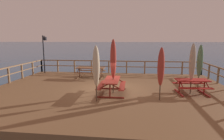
# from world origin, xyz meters

# --- Properties ---
(ground_plane) EXTENTS (600.00, 600.00, 0.00)m
(ground_plane) POSITION_xyz_m (0.00, 0.00, 0.00)
(ground_plane) COLOR navy
(wooden_deck) EXTENTS (13.95, 10.57, 0.85)m
(wooden_deck) POSITION_xyz_m (0.00, 0.00, 0.43)
(wooden_deck) COLOR brown
(wooden_deck) RESTS_ON ground
(railing_waterside_far) EXTENTS (13.75, 0.10, 1.09)m
(railing_waterside_far) POSITION_xyz_m (-0.00, 5.13, 1.59)
(railing_waterside_far) COLOR brown
(railing_waterside_far) RESTS_ON wooden_deck
(railing_side_left) EXTENTS (0.10, 10.37, 1.09)m
(railing_side_left) POSITION_xyz_m (-6.83, 0.00, 1.58)
(railing_side_left) COLOR brown
(railing_side_left) RESTS_ON wooden_deck
(picnic_table_mid_right) EXTENTS (1.75, 1.51, 0.78)m
(picnic_table_mid_right) POSITION_xyz_m (4.39, -0.37, 1.40)
(picnic_table_mid_right) COLOR maroon
(picnic_table_mid_right) RESTS_ON wooden_deck
(picnic_table_mid_left) EXTENTS (2.16, 1.47, 0.78)m
(picnic_table_mid_left) POSITION_xyz_m (-1.90, 3.17, 1.42)
(picnic_table_mid_left) COLOR brown
(picnic_table_mid_left) RESTS_ON wooden_deck
(picnic_table_mid_centre) EXTENTS (1.40, 2.01, 0.78)m
(picnic_table_mid_centre) POSITION_xyz_m (0.17, -0.78, 1.42)
(picnic_table_mid_centre) COLOR maroon
(picnic_table_mid_centre) RESTS_ON wooden_deck
(patio_umbrella_tall_back_right) EXTENTS (0.32, 0.32, 2.67)m
(patio_umbrella_tall_back_right) POSITION_xyz_m (4.33, -0.41, 2.55)
(patio_umbrella_tall_back_right) COLOR #4C3828
(patio_umbrella_tall_back_right) RESTS_ON wooden_deck
(patio_umbrella_short_mid) EXTENTS (0.32, 0.32, 2.57)m
(patio_umbrella_short_mid) POSITION_xyz_m (5.05, 0.62, 2.49)
(patio_umbrella_short_mid) COLOR #4C3828
(patio_umbrella_short_mid) RESTS_ON wooden_deck
(patio_umbrella_tall_back_left) EXTENTS (0.32, 0.32, 2.87)m
(patio_umbrella_tall_back_left) POSITION_xyz_m (0.24, -0.76, 2.68)
(patio_umbrella_tall_back_left) COLOR #4C3828
(patio_umbrella_tall_back_left) RESTS_ON wooden_deck
(patio_umbrella_tall_front) EXTENTS (0.32, 0.32, 2.59)m
(patio_umbrella_tall_front) POSITION_xyz_m (-0.39, -2.17, 2.50)
(patio_umbrella_tall_front) COLOR #4C3828
(patio_umbrella_tall_front) RESTS_ON wooden_deck
(patio_umbrella_tall_mid_left) EXTENTS (0.32, 0.32, 2.51)m
(patio_umbrella_tall_mid_left) POSITION_xyz_m (2.55, -1.67, 2.45)
(patio_umbrella_tall_mid_left) COLOR #4C3828
(patio_umbrella_tall_mid_left) RESTS_ON wooden_deck
(lamp_post_hooked) EXTENTS (0.53, 0.54, 3.20)m
(lamp_post_hooked) POSITION_xyz_m (-6.14, 4.44, 2.97)
(lamp_post_hooked) COLOR black
(lamp_post_hooked) RESTS_ON wooden_deck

